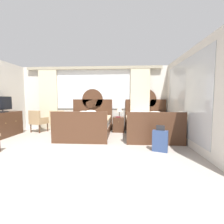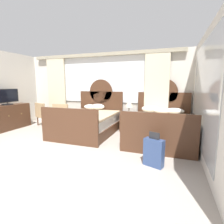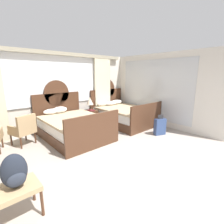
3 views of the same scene
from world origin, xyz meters
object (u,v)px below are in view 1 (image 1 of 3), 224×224
at_px(tv_flatscreen, 2,104).
at_px(suitcase_on_floor, 160,141).
at_px(nightstand_between_beds, 118,124).
at_px(book_on_nightstand, 118,117).
at_px(armchair_by_window_left, 57,120).
at_px(armchair_by_window_centre, 38,120).
at_px(bed_near_window, 87,125).
at_px(bed_near_mirror, 149,125).
at_px(table_lamp_on_nightstand, 119,108).

xyz_separation_m(tv_flatscreen, suitcase_on_floor, (5.05, -1.17, -0.87)).
bearing_deg(nightstand_between_beds, book_on_nightstand, -98.71).
relative_size(nightstand_between_beds, armchair_by_window_left, 0.68).
bearing_deg(nightstand_between_beds, armchair_by_window_left, -172.99).
bearing_deg(armchair_by_window_centre, bed_near_window, -10.54).
xyz_separation_m(bed_near_window, armchair_by_window_centre, (-2.09, 0.39, 0.10)).
bearing_deg(tv_flatscreen, suitcase_on_floor, -13.01).
distance_m(bed_near_mirror, suitcase_on_floor, 1.70).
height_order(book_on_nightstand, suitcase_on_floor, suitcase_on_floor).
xyz_separation_m(bed_near_window, suitcase_on_floor, (2.23, -1.68, -0.10)).
bearing_deg(table_lamp_on_nightstand, suitcase_on_floor, -65.84).
bearing_deg(book_on_nightstand, nightstand_between_beds, 81.29).
distance_m(nightstand_between_beds, armchair_by_window_centre, 3.23).
bearing_deg(table_lamp_on_nightstand, tv_flatscreen, -162.64).
relative_size(book_on_nightstand, suitcase_on_floor, 0.39).
height_order(table_lamp_on_nightstand, book_on_nightstand, table_lamp_on_nightstand).
relative_size(table_lamp_on_nightstand, armchair_by_window_centre, 0.58).
bearing_deg(bed_near_mirror, bed_near_window, -179.71).
relative_size(nightstand_between_beds, suitcase_on_floor, 0.89).
xyz_separation_m(table_lamp_on_nightstand, armchair_by_window_left, (-2.44, -0.33, -0.47)).
height_order(bed_near_mirror, book_on_nightstand, bed_near_mirror).
bearing_deg(bed_near_mirror, tv_flatscreen, -174.04).
bearing_deg(suitcase_on_floor, nightstand_between_beds, 115.12).
bearing_deg(nightstand_between_beds, suitcase_on_floor, -64.88).
relative_size(bed_near_mirror, tv_flatscreen, 2.50).
height_order(bed_near_window, book_on_nightstand, bed_near_window).
bearing_deg(nightstand_between_beds, armchair_by_window_centre, -174.71).
bearing_deg(armchair_by_window_centre, tv_flatscreen, -128.57).
bearing_deg(book_on_nightstand, armchair_by_window_left, -175.09).
height_order(nightstand_between_beds, armchair_by_window_centre, armchair_by_window_centre).
bearing_deg(nightstand_between_beds, bed_near_mirror, -31.10).
relative_size(book_on_nightstand, armchair_by_window_centre, 0.30).
distance_m(table_lamp_on_nightstand, book_on_nightstand, 0.36).
distance_m(bed_near_window, table_lamp_on_nightstand, 1.48).
bearing_deg(suitcase_on_floor, bed_near_mirror, 89.71).
bearing_deg(table_lamp_on_nightstand, bed_near_mirror, -33.22).
xyz_separation_m(bed_near_window, bed_near_mirror, (2.24, 0.01, 0.01)).
bearing_deg(book_on_nightstand, bed_near_window, -151.74).
distance_m(bed_near_window, suitcase_on_floor, 2.80).
xyz_separation_m(nightstand_between_beds, table_lamp_on_nightstand, (0.03, 0.04, 0.65)).
height_order(book_on_nightstand, armchair_by_window_left, armchair_by_window_left).
bearing_deg(nightstand_between_beds, tv_flatscreen, -163.01).
height_order(bed_near_window, bed_near_mirror, same).
bearing_deg(tv_flatscreen, bed_near_mirror, 5.96).
height_order(table_lamp_on_nightstand, tv_flatscreen, tv_flatscreen).
relative_size(nightstand_between_beds, armchair_by_window_centre, 0.68).
distance_m(bed_near_window, nightstand_between_beds, 1.32).
height_order(bed_near_mirror, armchair_by_window_centre, bed_near_mirror).
xyz_separation_m(table_lamp_on_nightstand, book_on_nightstand, (-0.05, -0.13, -0.33)).
bearing_deg(suitcase_on_floor, armchair_by_window_left, 149.51).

